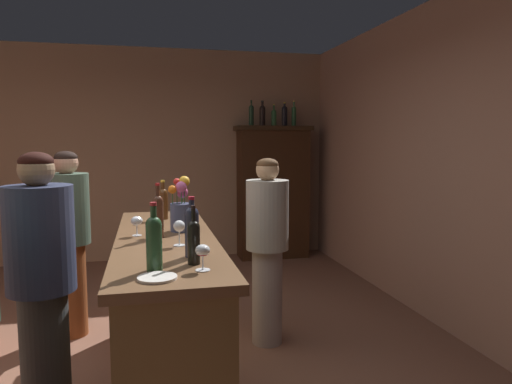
{
  "coord_description": "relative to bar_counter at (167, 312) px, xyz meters",
  "views": [
    {
      "loc": [
        0.2,
        -3.1,
        1.6
      ],
      "look_at": [
        0.87,
        -0.21,
        1.28
      ],
      "focal_mm": 33.49,
      "sensor_mm": 36.0,
      "label": 1
    }
  ],
  "objects": [
    {
      "name": "wall_right",
      "position": [
        2.39,
        0.07,
        0.91
      ],
      "size": [
        0.12,
        6.99,
        2.82
      ],
      "primitive_type": "cube",
      "color": "#A67863",
      "rests_on": "ground"
    },
    {
      "name": "wine_bottle_riesling",
      "position": [
        -0.04,
        -0.02,
        0.64
      ],
      "size": [
        0.07,
        0.07,
        0.34
      ],
      "color": "#4C2A1C",
      "rests_on": "bar_counter"
    },
    {
      "name": "patron_redhead",
      "position": [
        -0.74,
        1.03,
        0.33
      ],
      "size": [
        0.34,
        0.34,
        1.52
      ],
      "rotation": [
        0.0,
        0.0,
        -0.57
      ],
      "color": "brown",
      "rests_on": "ground"
    },
    {
      "name": "wall_back",
      "position": [
        -0.31,
        3.57,
        0.91
      ],
      "size": [
        5.4,
        0.12,
        2.82
      ],
      "primitive_type": "cube",
      "color": "#A47D60",
      "rests_on": "ground"
    },
    {
      "name": "bartender",
      "position": [
        0.8,
        0.52,
        0.3
      ],
      "size": [
        0.33,
        0.33,
        1.47
      ],
      "rotation": [
        0.0,
        0.0,
        3.26
      ],
      "color": "gray",
      "rests_on": "ground"
    },
    {
      "name": "patron_tall",
      "position": [
        -0.7,
        -0.21,
        0.34
      ],
      "size": [
        0.37,
        0.37,
        1.54
      ],
      "rotation": [
        0.0,
        0.0,
        0.14
      ],
      "color": "#313434",
      "rests_on": "ground"
    },
    {
      "name": "wine_bottle_rose",
      "position": [
        0.01,
        0.7,
        0.63
      ],
      "size": [
        0.07,
        0.07,
        0.3
      ],
      "color": "#4B2A12",
      "rests_on": "bar_counter"
    },
    {
      "name": "cheese_plate",
      "position": [
        -0.07,
        -0.94,
        0.5
      ],
      "size": [
        0.17,
        0.17,
        0.01
      ],
      "primitive_type": "cylinder",
      "color": "white",
      "rests_on": "bar_counter"
    },
    {
      "name": "wine_bottle_pinot",
      "position": [
        0.12,
        -0.56,
        0.64
      ],
      "size": [
        0.07,
        0.07,
        0.32
      ],
      "color": "#252A3E",
      "rests_on": "bar_counter"
    },
    {
      "name": "display_bottle_right",
      "position": [
        1.86,
        3.26,
        1.45
      ],
      "size": [
        0.06,
        0.06,
        0.34
      ],
      "color": "#224E2C",
      "rests_on": "display_cabinet"
    },
    {
      "name": "wine_glass_rear",
      "position": [
        -0.18,
        0.07,
        0.59
      ],
      "size": [
        0.08,
        0.08,
        0.13
      ],
      "color": "white",
      "rests_on": "bar_counter"
    },
    {
      "name": "bar_counter",
      "position": [
        0.0,
        0.0,
        0.0
      ],
      "size": [
        0.61,
        2.22,
        1.0
      ],
      "color": "brown",
      "rests_on": "ground"
    },
    {
      "name": "display_bottle_center",
      "position": [
        1.58,
        3.26,
        1.42
      ],
      "size": [
        0.07,
        0.07,
        0.29
      ],
      "color": "#25512C",
      "rests_on": "display_cabinet"
    },
    {
      "name": "display_cabinet",
      "position": [
        1.57,
        3.26,
        0.43
      ],
      "size": [
        1.02,
        0.45,
        1.8
      ],
      "color": "#331C0F",
      "rests_on": "ground"
    },
    {
      "name": "wine_glass_mid",
      "position": [
        0.14,
        -0.84,
        0.58
      ],
      "size": [
        0.07,
        0.07,
        0.12
      ],
      "color": "white",
      "rests_on": "bar_counter"
    },
    {
      "name": "display_bottle_left",
      "position": [
        1.27,
        3.26,
        1.45
      ],
      "size": [
        0.07,
        0.07,
        0.34
      ],
      "color": "#1A3422",
      "rests_on": "display_cabinet"
    },
    {
      "name": "display_bottle_midright",
      "position": [
        1.73,
        3.26,
        1.45
      ],
      "size": [
        0.08,
        0.08,
        0.32
      ],
      "color": "black",
      "rests_on": "display_cabinet"
    },
    {
      "name": "wine_glass_front",
      "position": [
        0.07,
        -0.28,
        0.6
      ],
      "size": [
        0.07,
        0.07,
        0.15
      ],
      "color": "white",
      "rests_on": "bar_counter"
    },
    {
      "name": "wine_bottle_syrah",
      "position": [
        -0.08,
        -0.79,
        0.64
      ],
      "size": [
        0.08,
        0.08,
        0.32
      ],
      "color": "#284B2A",
      "rests_on": "bar_counter"
    },
    {
      "name": "display_bottle_midleft",
      "position": [
        1.42,
        3.26,
        1.45
      ],
      "size": [
        0.08,
        0.08,
        0.33
      ],
      "color": "black",
      "rests_on": "display_cabinet"
    },
    {
      "name": "wine_bottle_merlot",
      "position": [
        0.11,
        -0.71,
        0.62
      ],
      "size": [
        0.06,
        0.06,
        0.29
      ],
      "color": "black",
      "rests_on": "bar_counter"
    },
    {
      "name": "flower_arrangement",
      "position": [
        0.11,
        0.17,
        0.64
      ],
      "size": [
        0.16,
        0.15,
        0.37
      ],
      "color": "#40496B",
      "rests_on": "bar_counter"
    }
  ]
}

